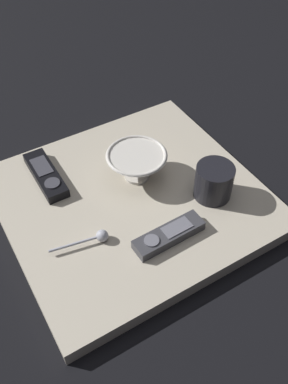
# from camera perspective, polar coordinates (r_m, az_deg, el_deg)

# --- Properties ---
(ground_plane) EXTENTS (6.00, 6.00, 0.00)m
(ground_plane) POSITION_cam_1_polar(r_m,az_deg,el_deg) (1.00, -1.70, -1.77)
(ground_plane) COLOR black
(table) EXTENTS (0.58, 0.54, 0.04)m
(table) POSITION_cam_1_polar(r_m,az_deg,el_deg) (0.99, -1.72, -1.08)
(table) COLOR #B7AD99
(table) RESTS_ON ground
(cereal_bowl) EXTENTS (0.14, 0.14, 0.07)m
(cereal_bowl) POSITION_cam_1_polar(r_m,az_deg,el_deg) (0.99, -1.00, 3.85)
(cereal_bowl) COLOR beige
(cereal_bowl) RESTS_ON table
(coffee_mug) EXTENTS (0.09, 0.09, 0.08)m
(coffee_mug) POSITION_cam_1_polar(r_m,az_deg,el_deg) (0.96, 9.54, 1.41)
(coffee_mug) COLOR black
(coffee_mug) RESTS_ON table
(teaspoon) EXTENTS (0.13, 0.04, 0.03)m
(teaspoon) POSITION_cam_1_polar(r_m,az_deg,el_deg) (0.89, -6.39, -6.15)
(teaspoon) COLOR #A3A5B2
(teaspoon) RESTS_ON table
(tv_remote_near) EXTENTS (0.05, 0.17, 0.03)m
(tv_remote_near) POSITION_cam_1_polar(r_m,az_deg,el_deg) (1.03, -13.31, 2.30)
(tv_remote_near) COLOR black
(tv_remote_near) RESTS_ON table
(tv_remote_far) EXTENTS (0.16, 0.05, 0.03)m
(tv_remote_far) POSITION_cam_1_polar(r_m,az_deg,el_deg) (0.89, 3.41, -5.89)
(tv_remote_far) COLOR #38383D
(tv_remote_far) RESTS_ON table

